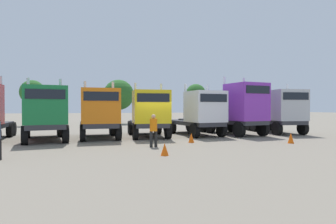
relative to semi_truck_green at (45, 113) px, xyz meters
The scene contains 14 objects.
ground 7.09m from the semi_truck_green, ahead, with size 200.00×200.00×0.00m, color gray.
semi_truck_green is the anchor object (origin of this frame).
semi_truck_orange 3.39m from the semi_truck_green, ahead, with size 2.68×5.80×3.95m.
semi_truck_yellow 6.80m from the semi_truck_green, ahead, with size 2.90×6.23×3.89m.
semi_truck_white 10.73m from the semi_truck_green, ahead, with size 3.32×6.60×3.92m.
semi_truck_purple 13.92m from the semi_truck_green, ahead, with size 3.48×6.45×4.53m.
semi_truck_silver 17.75m from the semi_truck_green, ahead, with size 3.01×6.17×4.11m.
visitor_in_hivis 7.39m from the semi_truck_green, 34.94° to the right, with size 0.48×0.48×1.76m.
traffic_cone_near 9.31m from the semi_truck_green, 49.88° to the right, with size 0.36×0.36×0.55m, color #F2590C.
traffic_cone_mid 9.24m from the semi_truck_green, 18.59° to the right, with size 0.36×0.36×0.59m, color #F2590C.
traffic_cone_far 15.09m from the semi_truck_green, 18.41° to the right, with size 0.36×0.36×0.63m, color #F2590C.
oak_far_left 18.02m from the semi_truck_green, 102.52° to the left, with size 2.84×2.84×5.37m.
oak_far_centre 20.12m from the semi_truck_green, 71.57° to the left, with size 4.00×4.00×5.82m.
oak_far_right 27.70m from the semi_truck_green, 49.54° to the left, with size 3.01×3.01×5.66m.
Camera 1 is at (-4.05, -18.61, 2.12)m, focal length 30.70 mm.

